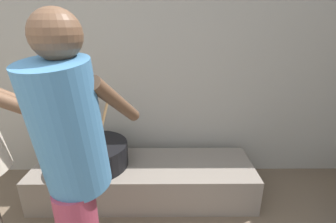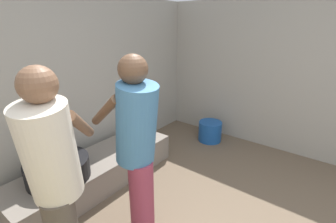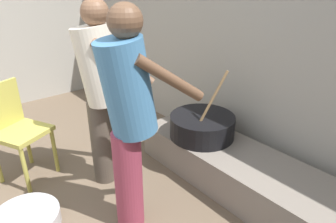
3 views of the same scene
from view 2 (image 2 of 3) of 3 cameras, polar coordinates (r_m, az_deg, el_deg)
block_enclosure_rear at (r=2.85m, az=-33.04°, el=2.38°), size 5.75×0.20×2.12m
hearth_ledge at (r=2.98m, az=-16.53°, el=-13.40°), size 1.95×0.60×0.33m
cooking_pot_main at (r=2.65m, az=-24.66°, el=-12.27°), size 0.60×0.60×0.66m
cook_in_blue_shirt at (r=1.86m, az=-7.34°, el=-7.77°), size 0.47×0.72×1.58m
cook_in_cream_shirt at (r=1.65m, az=-25.32°, el=-13.80°), size 0.69×0.69×1.57m
bucket_blue_plastic at (r=3.90m, az=9.94°, el=-4.62°), size 0.36×0.36×0.31m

